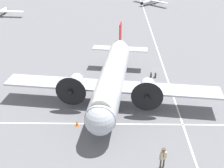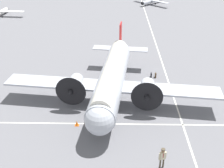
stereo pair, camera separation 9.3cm
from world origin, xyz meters
name	(u,v)px [view 2 (the right image)]	position (x,y,z in m)	size (l,w,h in m)	color
ground_plane	(112,98)	(0.00, 0.00, 0.00)	(300.00, 300.00, 0.00)	slate
apron_line_eastwest	(174,99)	(0.00, 6.88, 0.00)	(120.00, 0.16, 0.01)	silver
apron_line_northsouth	(111,124)	(4.77, 0.00, 0.00)	(0.16, 120.00, 0.01)	silver
airliner_main	(111,79)	(0.46, -0.05, 2.61)	(17.98, 22.55, 6.07)	#ADB2BC
crew_foreground	(163,156)	(10.33, 4.07, 1.19)	(0.39, 0.62, 1.89)	#473D2D
suitcase_near_door	(151,75)	(-5.17, 4.86, 0.28)	(0.40, 0.14, 0.61)	#232328
suitcase_upright_spare	(156,75)	(-5.07, 5.41, 0.30)	(0.36, 0.16, 0.63)	#47331E
light_aircraft_distant	(152,1)	(-45.02, 9.02, 0.84)	(8.36, 8.20, 2.03)	#B7BCC6
light_aircraft_taxiing	(0,13)	(-33.05, -24.74, 0.84)	(7.97, 10.71, 2.04)	white
traffic_cone	(77,123)	(5.05, -3.26, 0.23)	(0.38, 0.38, 0.51)	orange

